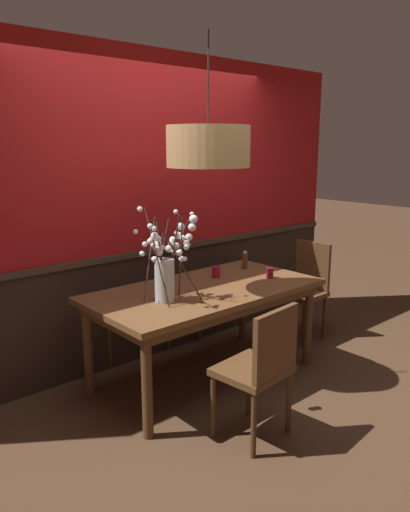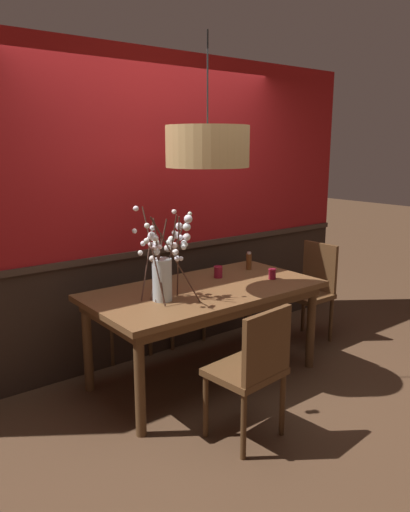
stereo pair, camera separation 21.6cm
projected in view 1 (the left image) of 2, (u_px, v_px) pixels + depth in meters
ground_plane at (205, 377)px, 4.01m from camera, size 24.00×24.00×0.00m
back_wall at (150, 210)px, 4.25m from camera, size 4.59×0.14×2.62m
dining_table at (205, 298)px, 3.86m from camera, size 1.84×0.95×0.76m
chair_head_east_end at (306, 285)px, 4.77m from camera, size 0.39×0.41×0.94m
chair_far_side_left at (113, 296)px, 4.37m from camera, size 0.45×0.43×0.96m
chair_far_side_right at (168, 285)px, 4.72m from camera, size 0.43×0.42×0.96m
chair_near_side_left at (261, 365)px, 3.07m from camera, size 0.47×0.43×0.89m
vase_with_blossoms at (166, 269)px, 3.47m from camera, size 0.46×0.61×0.70m
candle_holder_nearer_center at (216, 272)px, 4.14m from camera, size 0.08×0.08×0.10m
candle_holder_nearer_edge at (270, 273)px, 4.12m from camera, size 0.07×0.07×0.09m
condiment_bottle at (245, 261)px, 4.41m from camera, size 0.05×0.05×0.16m
pendant_lamp at (208, 147)px, 3.52m from camera, size 0.60×0.60×0.93m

